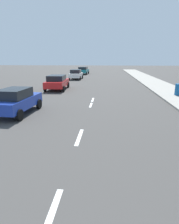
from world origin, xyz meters
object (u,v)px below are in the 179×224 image
Objects in this scene: parked_car_blue at (16,100)px; trash_bin_far at (178,90)px; parked_car_teal at (83,70)px; parked_car_red at (57,82)px; parked_car_white at (76,74)px.

trash_bin_far is at bearing 32.23° from parked_car_blue.
parked_car_teal is (0.26, 30.90, 0.01)m from parked_car_blue.
parked_car_teal is (0.21, 21.36, -0.00)m from parked_car_red.
parked_car_teal is (-0.11, 10.44, 0.00)m from parked_car_white.
parked_car_blue and parked_car_teal have the same top height.
parked_car_blue and parked_car_red have the same top height.
parked_car_white reaches higher than trash_bin_far.
parked_car_blue is 0.88× the size of parked_car_teal.
parked_car_blue is 13.52m from trash_bin_far.
parked_car_blue is 0.87× the size of parked_car_red.
parked_car_red is 21.36m from parked_car_teal.
parked_car_red is at bearing -87.43° from parked_car_teal.
trash_bin_far is (11.44, -13.87, -0.20)m from parked_car_white.
parked_car_teal is at bearing 90.31° from parked_car_white.
parked_car_teal is at bearing 115.40° from trash_bin_far.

